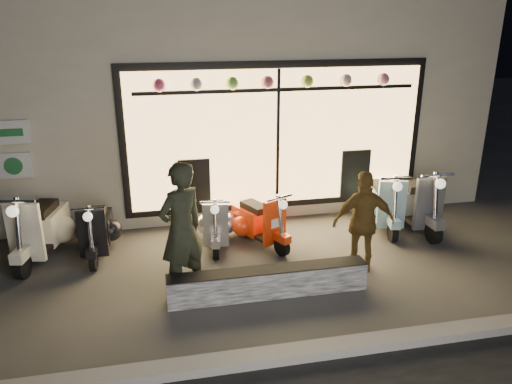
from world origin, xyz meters
The scene contains 12 objects.
ground centered at (0.00, 0.00, 0.00)m, with size 40.00×40.00×0.00m, color #383533.
kerb centered at (0.00, -2.00, 0.06)m, with size 40.00×0.25×0.12m, color slate.
shop_building centered at (0.00, 4.98, 2.10)m, with size 10.20×6.23×4.20m.
graffiti_barrier centered at (0.04, -0.65, 0.20)m, with size 2.72×0.28×0.40m, color black.
scooter_silver centered at (-0.42, 1.19, 0.36)m, with size 0.52×1.27×0.90m.
scooter_red centered at (0.24, 1.07, 0.37)m, with size 0.77×1.27×0.93m.
scooter_black centered at (-2.33, 1.24, 0.38)m, with size 0.44×1.31×0.94m.
scooter_cream centered at (-3.16, 1.33, 0.45)m, with size 0.72×1.59×1.13m.
scooter_blue centered at (2.63, 1.34, 0.42)m, with size 0.67×1.49×1.06m.
scooter_grey centered at (3.09, 1.21, 0.46)m, with size 0.51×1.58×1.14m.
man centered at (-1.07, -0.33, 0.93)m, with size 0.68×0.45×1.87m, color black.
woman centered at (1.56, -0.23, 0.77)m, with size 0.91×0.38×1.54m, color brown.
Camera 1 is at (-1.32, -6.43, 3.63)m, focal length 35.00 mm.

